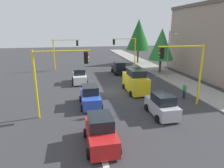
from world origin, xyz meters
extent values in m
plane|color=#353538|center=(0.00, 0.00, 0.00)|extent=(120.00, 120.00, 0.00)
cube|color=gray|center=(-5.00, 10.50, 0.07)|extent=(80.00, 4.00, 0.15)
cube|color=silver|center=(12.30, -3.00, 0.01)|extent=(2.20, 0.36, 0.01)
cone|color=silver|center=(11.00, -3.00, 0.01)|extent=(0.01, 1.10, 1.10)
cylinder|color=yellow|center=(6.00, 7.50, 2.96)|extent=(0.18, 0.18, 5.92)
cylinder|color=yellow|center=(6.00, 5.25, 5.77)|extent=(0.12, 4.50, 0.12)
cube|color=black|center=(6.00, 3.36, 5.19)|extent=(0.36, 0.32, 0.96)
sphere|color=red|center=(6.00, 3.18, 5.49)|extent=(0.18, 0.18, 0.18)
sphere|color=yellow|center=(6.00, 3.18, 5.19)|extent=(0.18, 0.18, 0.18)
sphere|color=green|center=(6.00, 3.18, 4.89)|extent=(0.18, 0.18, 0.18)
cylinder|color=yellow|center=(-14.00, 7.50, 2.79)|extent=(0.18, 0.18, 5.59)
cylinder|color=yellow|center=(-14.00, 5.25, 5.44)|extent=(0.12, 4.50, 0.12)
cube|color=black|center=(-14.00, 3.36, 4.86)|extent=(0.36, 0.32, 0.96)
sphere|color=red|center=(-14.00, 3.18, 5.16)|extent=(0.18, 0.18, 0.18)
sphere|color=yellow|center=(-14.00, 3.18, 4.86)|extent=(0.18, 0.18, 0.18)
sphere|color=green|center=(-14.00, 3.18, 4.56)|extent=(0.18, 0.18, 0.18)
cylinder|color=yellow|center=(6.00, -7.50, 2.86)|extent=(0.18, 0.18, 5.71)
cylinder|color=yellow|center=(6.00, -5.25, 5.56)|extent=(0.12, 4.50, 0.12)
cube|color=black|center=(6.00, -3.36, 4.98)|extent=(0.36, 0.32, 0.96)
sphere|color=red|center=(6.00, -3.18, 5.28)|extent=(0.18, 0.18, 0.18)
sphere|color=yellow|center=(6.00, -3.18, 4.98)|extent=(0.18, 0.18, 0.18)
sphere|color=green|center=(6.00, -3.18, 4.68)|extent=(0.18, 0.18, 0.18)
cylinder|color=yellow|center=(-14.00, -7.50, 2.74)|extent=(0.18, 0.18, 5.48)
cylinder|color=yellow|center=(-14.00, -5.25, 5.33)|extent=(0.12, 4.50, 0.12)
cube|color=black|center=(-14.00, -3.36, 4.75)|extent=(0.36, 0.32, 0.96)
sphere|color=red|center=(-14.00, -3.18, 5.05)|extent=(0.18, 0.18, 0.18)
sphere|color=yellow|center=(-14.00, -3.18, 4.75)|extent=(0.18, 0.18, 0.18)
sphere|color=green|center=(-14.00, -3.18, 4.45)|extent=(0.18, 0.18, 0.18)
cylinder|color=slate|center=(-4.00, 9.20, 3.50)|extent=(0.14, 0.14, 7.00)
cylinder|color=slate|center=(-3.10, 9.20, 6.80)|extent=(1.80, 0.10, 0.10)
ellipsoid|color=silver|center=(-2.20, 9.20, 6.65)|extent=(0.56, 0.28, 0.20)
cylinder|color=brown|center=(-8.00, 10.00, 1.26)|extent=(0.36, 0.36, 2.51)
cone|color=#28752D|center=(-8.00, 10.00, 4.82)|extent=(4.02, 4.02, 5.02)
cylinder|color=brown|center=(-18.00, 9.50, 1.56)|extent=(0.36, 0.36, 3.12)
cone|color=#1E6023|center=(-18.00, 9.50, 6.04)|extent=(4.99, 4.99, 6.24)
cube|color=yellow|center=(0.86, 2.73, 1.09)|extent=(4.80, 1.90, 1.85)
cube|color=black|center=(1.10, 2.73, 2.40)|extent=(2.50, 1.67, 0.76)
cylinder|color=black|center=(-0.63, 1.72, 0.30)|extent=(0.60, 0.20, 0.60)
cylinder|color=black|center=(-0.63, 3.74, 0.30)|extent=(0.60, 0.20, 0.60)
cylinder|color=black|center=(2.35, 1.72, 0.30)|extent=(0.60, 0.20, 0.60)
cylinder|color=black|center=(2.35, 3.74, 0.30)|extent=(0.60, 0.20, 0.60)
cube|color=blue|center=(4.15, -2.94, 0.69)|extent=(4.05, 1.70, 1.05)
cube|color=black|center=(3.94, -2.94, 1.60)|extent=(2.10, 1.50, 0.76)
cylinder|color=black|center=(5.40, -2.03, 0.30)|extent=(0.60, 0.20, 0.60)
cylinder|color=black|center=(5.40, -3.85, 0.30)|extent=(0.60, 0.20, 0.60)
cylinder|color=black|center=(2.89, -2.03, 0.30)|extent=(0.60, 0.20, 0.60)
cylinder|color=black|center=(2.89, -3.85, 0.30)|extent=(0.60, 0.20, 0.60)
cube|color=black|center=(-9.17, 3.18, 0.69)|extent=(3.81, 1.79, 1.05)
cube|color=black|center=(-8.98, 3.18, 1.60)|extent=(1.98, 1.58, 0.76)
cylinder|color=black|center=(-10.35, 2.23, 0.30)|extent=(0.60, 0.20, 0.60)
cylinder|color=black|center=(-10.35, 4.14, 0.30)|extent=(0.60, 0.20, 0.60)
cylinder|color=black|center=(-7.99, 2.23, 0.30)|extent=(0.60, 0.20, 0.60)
cylinder|color=black|center=(-7.99, 4.14, 0.30)|extent=(0.60, 0.20, 0.60)
cube|color=red|center=(11.12, -2.96, 0.69)|extent=(3.88, 1.74, 1.05)
cube|color=black|center=(10.93, -2.96, 1.60)|extent=(2.02, 1.53, 0.76)
cylinder|color=black|center=(12.32, -2.03, 0.30)|extent=(0.60, 0.20, 0.60)
cylinder|color=black|center=(12.32, -3.89, 0.30)|extent=(0.60, 0.20, 0.60)
cylinder|color=black|center=(9.92, -2.03, 0.30)|extent=(0.60, 0.20, 0.60)
cylinder|color=black|center=(9.92, -3.89, 0.30)|extent=(0.60, 0.20, 0.60)
cube|color=#B2B5BA|center=(7.64, 2.89, 0.69)|extent=(3.82, 1.68, 1.05)
cube|color=black|center=(7.83, 2.89, 1.60)|extent=(1.99, 1.48, 0.76)
cylinder|color=black|center=(6.46, 1.99, 0.30)|extent=(0.60, 0.20, 0.60)
cylinder|color=black|center=(6.46, 3.79, 0.30)|extent=(0.60, 0.20, 0.60)
cylinder|color=black|center=(8.83, 1.99, 0.30)|extent=(0.60, 0.20, 0.60)
cylinder|color=black|center=(8.83, 3.79, 0.30)|extent=(0.60, 0.20, 0.60)
cube|color=white|center=(-4.50, -3.57, 0.69)|extent=(3.84, 1.73, 1.05)
cube|color=black|center=(-4.69, -3.57, 1.60)|extent=(2.00, 1.53, 0.76)
cylinder|color=black|center=(-3.31, -2.64, 0.30)|extent=(0.60, 0.20, 0.60)
cylinder|color=black|center=(-3.31, -4.49, 0.30)|extent=(0.60, 0.20, 0.60)
cylinder|color=black|center=(-5.69, -2.64, 0.30)|extent=(0.60, 0.20, 0.60)
cylinder|color=black|center=(-5.69, -4.49, 0.30)|extent=(0.60, 0.20, 0.60)
cylinder|color=#262638|center=(4.26, 7.19, 0.42)|extent=(0.16, 0.16, 0.85)
cylinder|color=#262638|center=(4.06, 7.19, 0.42)|extent=(0.16, 0.16, 0.85)
cube|color=green|center=(4.16, 7.19, 1.15)|extent=(0.40, 0.24, 0.60)
sphere|color=tan|center=(4.16, 7.19, 1.59)|extent=(0.22, 0.22, 0.22)
camera|label=1|loc=(22.33, -4.55, 7.34)|focal=31.64mm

